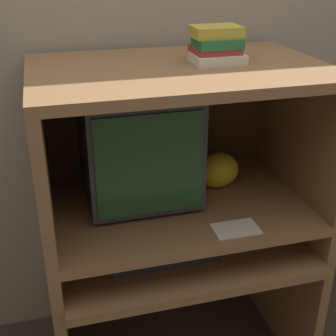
# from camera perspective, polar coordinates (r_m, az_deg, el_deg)

# --- Properties ---
(wall_back) EXTENTS (6.00, 0.06, 2.60)m
(wall_back) POSITION_cam_1_polar(r_m,az_deg,el_deg) (2.05, -1.84, 13.80)
(wall_back) COLOR gray
(wall_back) RESTS_ON ground_plane
(desk_base) EXTENTS (1.04, 0.71, 0.64)m
(desk_base) POSITION_cam_1_polar(r_m,az_deg,el_deg) (2.05, 1.50, -13.98)
(desk_base) COLOR brown
(desk_base) RESTS_ON ground_plane
(desk_monitor_shelf) EXTENTS (1.04, 0.68, 0.16)m
(desk_monitor_shelf) POSITION_cam_1_polar(r_m,az_deg,el_deg) (1.88, 1.24, -4.93)
(desk_monitor_shelf) COLOR brown
(desk_monitor_shelf) RESTS_ON desk_base
(hutch_upper) EXTENTS (1.04, 0.68, 0.54)m
(hutch_upper) POSITION_cam_1_polar(r_m,az_deg,el_deg) (1.74, 1.04, 7.19)
(hutch_upper) COLOR brown
(hutch_upper) RESTS_ON desk_monitor_shelf
(crt_monitor) EXTENTS (0.42, 0.44, 0.43)m
(crt_monitor) POSITION_cam_1_polar(r_m,az_deg,el_deg) (1.81, -3.74, 2.98)
(crt_monitor) COLOR #333338
(crt_monitor) RESTS_ON desk_monitor_shelf
(keyboard) EXTENTS (0.40, 0.16, 0.03)m
(keyboard) POSITION_cam_1_polar(r_m,az_deg,el_deg) (1.81, -0.83, -10.51)
(keyboard) COLOR #2D2D30
(keyboard) RESTS_ON desk_base
(mouse) EXTENTS (0.06, 0.04, 0.03)m
(mouse) POSITION_cam_1_polar(r_m,az_deg,el_deg) (1.87, 6.79, -9.47)
(mouse) COLOR #B7B7B7
(mouse) RESTS_ON desk_base
(snack_bag) EXTENTS (0.18, 0.13, 0.15)m
(snack_bag) POSITION_cam_1_polar(r_m,az_deg,el_deg) (1.95, 6.03, -0.26)
(snack_bag) COLOR gold
(snack_bag) RESTS_ON desk_monitor_shelf
(book_stack) EXTENTS (0.18, 0.15, 0.13)m
(book_stack) POSITION_cam_1_polar(r_m,az_deg,el_deg) (1.71, 5.95, 14.66)
(book_stack) COLOR beige
(book_stack) RESTS_ON hutch_upper
(paper_card) EXTENTS (0.16, 0.11, 0.00)m
(paper_card) POSITION_cam_1_polar(r_m,az_deg,el_deg) (1.70, 8.28, -7.33)
(paper_card) COLOR beige
(paper_card) RESTS_ON desk_monitor_shelf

